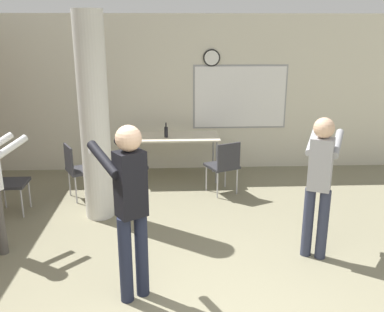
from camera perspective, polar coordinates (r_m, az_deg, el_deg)
The scene contains 9 objects.
wall_back at distance 7.87m, azimuth -1.51°, elevation 8.25°, with size 8.00×0.15×2.80m.
support_pillar at distance 5.87m, azimuth -12.91°, elevation 4.82°, with size 0.40×0.40×2.80m.
folding_table at distance 7.41m, azimuth -2.57°, elevation 2.30°, with size 1.59×0.71×0.77m.
bottle_on_table at distance 7.29m, azimuth -3.48°, elevation 3.25°, with size 0.06×0.06×0.25m.
chair_by_left_wall at distance 6.61m, azimuth -23.63°, elevation -2.88°, with size 0.45×0.45×0.87m.
chair_near_pillar at distance 6.81m, azimuth -14.94°, elevation -1.44°, with size 0.59×0.59×0.87m.
chair_table_right at distance 6.76m, azimuth 4.32°, elevation -1.01°, with size 0.58×0.58×0.87m.
person_playing_front at distance 4.05m, azimuth -8.30°, elevation -5.84°, with size 0.62×0.70×1.76m.
person_playing_side at distance 4.98m, azimuth 16.68°, elevation -2.71°, with size 0.55×0.69×1.66m.
Camera 1 is at (-0.14, -2.72, 2.59)m, focal length 40.00 mm.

